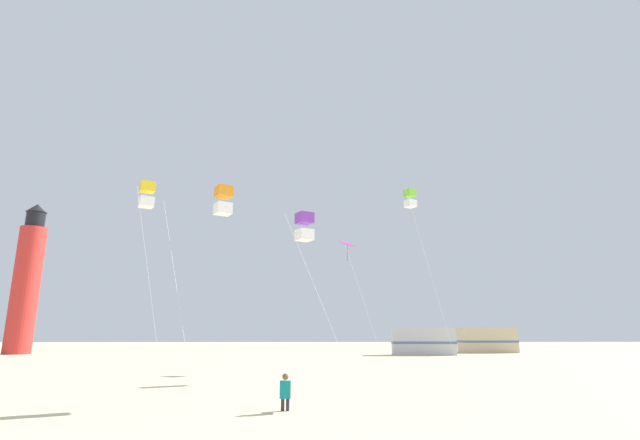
# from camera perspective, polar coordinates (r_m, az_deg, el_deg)

# --- Properties ---
(kite_flyer_standing) EXTENTS (0.35, 0.51, 1.16)m
(kite_flyer_standing) POSITION_cam_1_polar(r_m,az_deg,el_deg) (15.62, -4.25, -20.09)
(kite_flyer_standing) COLOR #147F84
(kite_flyer_standing) RESTS_ON ground
(kite_box_lime) EXTENTS (3.00, 2.65, 11.17)m
(kite_box_lime) POSITION_cam_1_polar(r_m,az_deg,el_deg) (30.07, 10.92, 2.56)
(kite_box_lime) COLOR silver
(kite_box_lime) RESTS_ON ground
(kite_box_orange) EXTENTS (2.80, 2.80, 8.06)m
(kite_box_orange) POSITION_cam_1_polar(r_m,az_deg,el_deg) (18.92, -11.70, 2.33)
(kite_box_orange) COLOR silver
(kite_box_orange) RESTS_ON ground
(kite_box_gold) EXTENTS (1.76, 1.76, 8.93)m
(kite_box_gold) POSITION_cam_1_polar(r_m,az_deg,el_deg) (22.22, -20.32, 2.87)
(kite_box_gold) COLOR silver
(kite_box_gold) RESTS_ON ground
(kite_box_violet) EXTENTS (2.82, 2.54, 7.16)m
(kite_box_violet) POSITION_cam_1_polar(r_m,az_deg,el_deg) (19.01, -1.90, -0.84)
(kite_box_violet) COLOR silver
(kite_box_violet) RESTS_ON ground
(kite_diamond_magenta) EXTENTS (2.96, 2.96, 8.53)m
(kite_diamond_magenta) POSITION_cam_1_polar(r_m,az_deg,el_deg) (32.33, 3.47, -3.47)
(kite_diamond_magenta) COLOR silver
(kite_diamond_magenta) RESTS_ON ground
(lighthouse_distant) EXTENTS (2.80, 2.80, 16.80)m
(lighthouse_distant) POSITION_cam_1_polar(r_m,az_deg,el_deg) (62.19, -32.12, -6.35)
(lighthouse_distant) COLOR red
(lighthouse_distant) RESTS_ON ground
(rv_van_silver) EXTENTS (6.56, 2.69, 2.80)m
(rv_van_silver) POSITION_cam_1_polar(r_m,az_deg,el_deg) (51.82, 12.45, -14.22)
(rv_van_silver) COLOR #B7BABF
(rv_van_silver) RESTS_ON ground
(rv_van_tan) EXTENTS (6.54, 2.65, 2.80)m
(rv_van_tan) POSITION_cam_1_polar(r_m,az_deg,el_deg) (59.15, 19.69, -13.62)
(rv_van_tan) COLOR #C6B28C
(rv_van_tan) RESTS_ON ground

